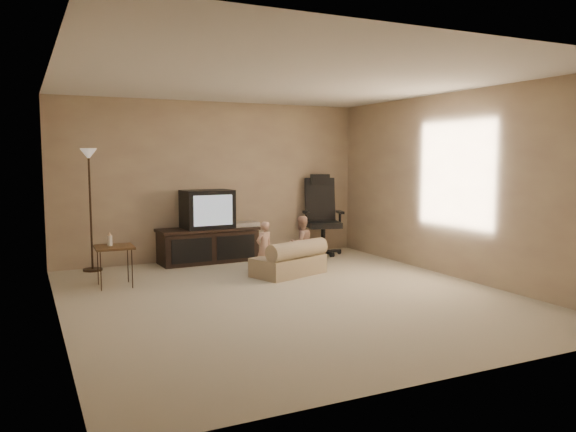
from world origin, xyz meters
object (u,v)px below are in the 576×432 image
at_px(tv_stand, 208,232).
at_px(child_sofa, 291,261).
at_px(side_table, 114,247).
at_px(toddler_right, 301,243).
at_px(toddler_left, 264,248).
at_px(office_chair, 322,226).
at_px(floor_lamp, 89,182).

relative_size(tv_stand, child_sofa, 1.41).
bearing_deg(side_table, toddler_right, -2.50).
relative_size(tv_stand, toddler_right, 2.01).
relative_size(toddler_left, toddler_right, 0.93).
distance_m(office_chair, child_sofa, 1.84).
height_order(floor_lamp, child_sofa, floor_lamp).
relative_size(tv_stand, floor_lamp, 0.91).
relative_size(child_sofa, toddler_right, 1.43).
bearing_deg(side_table, floor_lamp, 96.78).
distance_m(side_table, child_sofa, 2.35).
xyz_separation_m(tv_stand, child_sofa, (0.72, -1.46, -0.27)).
distance_m(office_chair, side_table, 3.67).
bearing_deg(toddler_left, floor_lamp, -48.35).
xyz_separation_m(tv_stand, office_chair, (1.95, -0.12, 0.02)).
xyz_separation_m(tv_stand, toddler_left, (0.43, -1.20, -0.10)).
distance_m(office_chair, toddler_left, 1.86).
height_order(floor_lamp, toddler_right, floor_lamp).
bearing_deg(floor_lamp, toddler_right, -25.06).
relative_size(side_table, toddler_left, 0.95).
height_order(office_chair, toddler_right, office_chair).
bearing_deg(toddler_left, tv_stand, -88.19).
height_order(floor_lamp, toddler_left, floor_lamp).
bearing_deg(toddler_left, toddler_right, 159.93).
relative_size(tv_stand, toddler_left, 2.17).
bearing_deg(toddler_left, office_chair, -162.89).
relative_size(tv_stand, office_chair, 1.19).
bearing_deg(office_chair, side_table, -149.07).
height_order(tv_stand, toddler_left, tv_stand).
distance_m(tv_stand, office_chair, 1.96).
xyz_separation_m(child_sofa, toddler_left, (-0.29, 0.26, 0.17)).
bearing_deg(toddler_right, tv_stand, -59.65).
xyz_separation_m(tv_stand, floor_lamp, (-1.72, 0.06, 0.81)).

